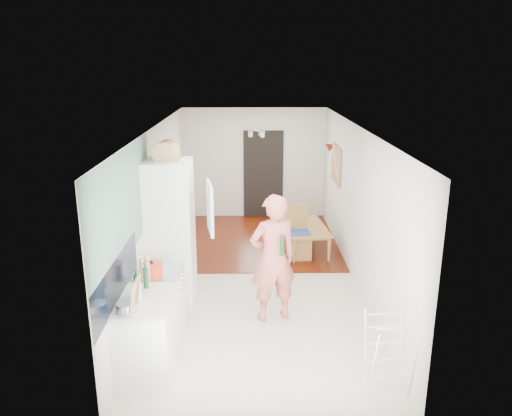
{
  "coord_description": "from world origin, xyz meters",
  "views": [
    {
      "loc": [
        -0.12,
        -7.63,
        3.47
      ],
      "look_at": [
        -0.01,
        0.2,
        1.17
      ],
      "focal_mm": 35.0,
      "sensor_mm": 36.0,
      "label": 1
    }
  ],
  "objects_px": {
    "dining_table": "(306,240)",
    "drying_rack": "(389,355)",
    "stool": "(280,241)",
    "person": "(273,247)",
    "dining_chair": "(299,232)"
  },
  "relations": [
    {
      "from": "dining_table",
      "to": "drying_rack",
      "type": "relative_size",
      "value": 1.37
    },
    {
      "from": "person",
      "to": "dining_chair",
      "type": "distance_m",
      "value": 2.38
    },
    {
      "from": "person",
      "to": "drying_rack",
      "type": "relative_size",
      "value": 2.47
    },
    {
      "from": "person",
      "to": "drying_rack",
      "type": "height_order",
      "value": "person"
    },
    {
      "from": "drying_rack",
      "to": "stool",
      "type": "bearing_deg",
      "value": 96.7
    },
    {
      "from": "dining_chair",
      "to": "drying_rack",
      "type": "distance_m",
      "value": 3.9
    },
    {
      "from": "dining_chair",
      "to": "stool",
      "type": "distance_m",
      "value": 0.58
    },
    {
      "from": "dining_chair",
      "to": "drying_rack",
      "type": "height_order",
      "value": "dining_chair"
    },
    {
      "from": "person",
      "to": "dining_table",
      "type": "relative_size",
      "value": 1.8
    },
    {
      "from": "dining_table",
      "to": "dining_chair",
      "type": "relative_size",
      "value": 1.2
    },
    {
      "from": "dining_table",
      "to": "stool",
      "type": "distance_m",
      "value": 0.49
    },
    {
      "from": "dining_table",
      "to": "drying_rack",
      "type": "bearing_deg",
      "value": -179.87
    },
    {
      "from": "drying_rack",
      "to": "dining_chair",
      "type": "bearing_deg",
      "value": 93.36
    },
    {
      "from": "person",
      "to": "dining_table",
      "type": "height_order",
      "value": "person"
    },
    {
      "from": "stool",
      "to": "drying_rack",
      "type": "distance_m",
      "value": 4.34
    }
  ]
}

